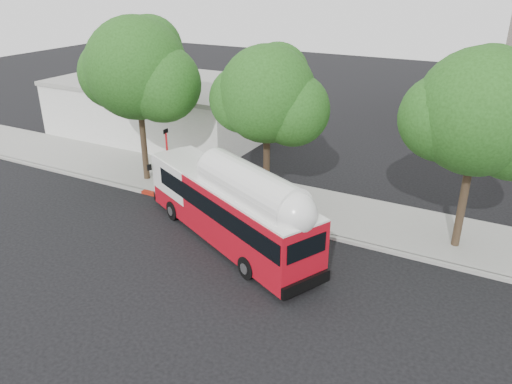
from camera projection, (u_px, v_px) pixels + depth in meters
ground at (226, 257)px, 22.54m from camera, size 120.00×120.00×0.00m
sidewalk at (286, 202)px, 27.75m from camera, size 60.00×5.00×0.15m
curb_strip at (265, 221)px, 25.65m from camera, size 60.00×0.30×0.15m
red_curb_segment at (216, 209)px, 26.94m from camera, size 10.00×0.32×0.16m
street_tree_left at (144, 73)px, 28.01m from camera, size 6.67×5.80×9.74m
street_tree_mid at (275, 99)px, 25.29m from camera, size 5.75×5.00×8.62m
street_tree_right at (490, 118)px, 20.68m from camera, size 6.21×5.40×9.18m
low_commercial_bldg at (165, 107)px, 38.98m from camera, size 16.20×10.20×4.25m
transit_bus at (229, 210)px, 23.21m from camera, size 11.57×7.08×3.52m
signal_pole at (168, 163)px, 27.79m from camera, size 0.11×0.38×4.01m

